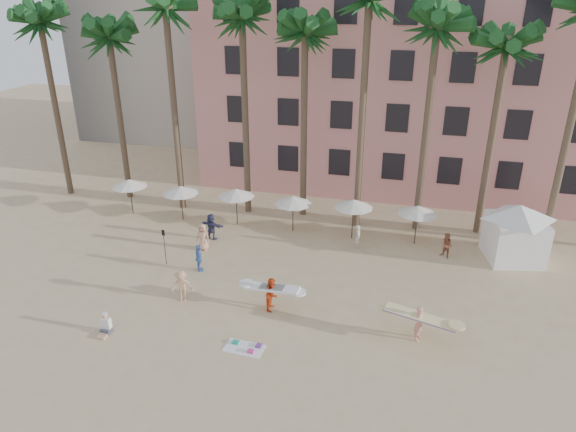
# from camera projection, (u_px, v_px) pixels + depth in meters

# --- Properties ---
(ground) EXTENTS (120.00, 120.00, 0.00)m
(ground) POSITION_uv_depth(u_px,v_px,m) (248.00, 347.00, 23.31)
(ground) COLOR #D1B789
(ground) RESTS_ON ground
(pink_hotel) EXTENTS (35.00, 14.00, 16.00)m
(pink_hotel) POSITION_uv_depth(u_px,v_px,m) (429.00, 83.00, 41.57)
(pink_hotel) COLOR #E09188
(pink_hotel) RESTS_ON ground
(palm_row) EXTENTS (44.40, 5.40, 16.30)m
(palm_row) POSITION_uv_depth(u_px,v_px,m) (327.00, 25.00, 31.30)
(palm_row) COLOR brown
(palm_row) RESTS_ON ground
(umbrella_row) EXTENTS (22.50, 2.70, 2.73)m
(umbrella_row) POSITION_uv_depth(u_px,v_px,m) (264.00, 196.00, 34.15)
(umbrella_row) COLOR #332B23
(umbrella_row) RESTS_ON ground
(cabana) EXTENTS (5.33, 5.33, 3.50)m
(cabana) POSITION_uv_depth(u_px,v_px,m) (517.00, 227.00, 30.23)
(cabana) COLOR white
(cabana) RESTS_ON ground
(beach_towel) EXTENTS (1.85, 1.10, 0.14)m
(beach_towel) POSITION_uv_depth(u_px,v_px,m) (245.00, 347.00, 23.23)
(beach_towel) COLOR white
(beach_towel) RESTS_ON ground
(carrier_yellow) EXTENTS (3.31, 1.26, 1.75)m
(carrier_yellow) POSITION_uv_depth(u_px,v_px,m) (420.00, 321.00, 23.46)
(carrier_yellow) COLOR #E0907E
(carrier_yellow) RESTS_ON ground
(carrier_white) EXTENTS (2.81, 0.92, 1.76)m
(carrier_white) POSITION_uv_depth(u_px,v_px,m) (272.00, 293.00, 25.77)
(carrier_white) COLOR #D84216
(carrier_white) RESTS_ON ground
(beachgoers) EXTENTS (16.03, 9.34, 1.77)m
(beachgoers) POSITION_uv_depth(u_px,v_px,m) (246.00, 248.00, 30.44)
(beachgoers) COLOR tan
(beachgoers) RESTS_ON ground
(paddle) EXTENTS (0.18, 0.04, 2.23)m
(paddle) POSITION_uv_depth(u_px,v_px,m) (164.00, 243.00, 29.86)
(paddle) COLOR black
(paddle) RESTS_ON ground
(seated_man) EXTENTS (0.46, 0.80, 1.04)m
(seated_man) POSITION_uv_depth(u_px,v_px,m) (105.00, 327.00, 24.12)
(seated_man) COLOR #3F3F4C
(seated_man) RESTS_ON ground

